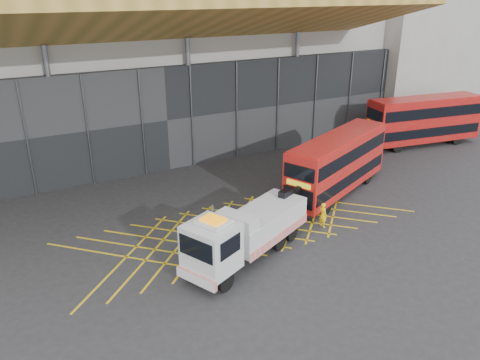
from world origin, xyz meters
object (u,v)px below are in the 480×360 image
bus_towed (338,162)px  bus_second (424,119)px  worker (323,215)px  recovery_truck (245,232)px

bus_towed → bus_second: size_ratio=0.94×
bus_towed → bus_second: 14.83m
worker → bus_towed: bearing=-54.1°
recovery_truck → bus_towed: (9.78, 4.43, 0.73)m
bus_towed → recovery_truck: bearing=-179.0°
bus_towed → bus_second: (14.01, 4.87, 0.11)m
recovery_truck → worker: 5.97m
bus_towed → worker: bus_towed is taller
bus_towed → worker: bearing=-161.0°
recovery_truck → bus_second: bus_second is taller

